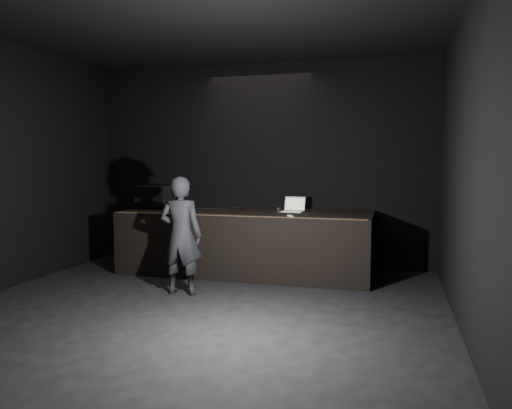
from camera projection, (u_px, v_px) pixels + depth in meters
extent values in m
plane|color=black|center=(179.00, 324.00, 5.57)|extent=(7.00, 7.00, 0.00)
cube|color=black|center=(260.00, 165.00, 8.78)|extent=(6.00, 0.10, 3.50)
cube|color=black|center=(474.00, 168.00, 4.62)|extent=(0.10, 7.00, 3.50)
cube|color=black|center=(174.00, 1.00, 5.26)|extent=(6.00, 7.00, 0.04)
cube|color=black|center=(247.00, 242.00, 8.14)|extent=(4.00, 1.50, 1.00)
cube|color=brown|center=(234.00, 216.00, 7.42)|extent=(3.92, 0.10, 0.01)
cube|color=black|center=(155.00, 197.00, 8.58)|extent=(0.63, 0.47, 0.40)
cube|color=black|center=(148.00, 198.00, 8.37)|extent=(0.56, 0.07, 0.34)
cylinder|color=black|center=(214.00, 209.00, 8.45)|extent=(0.87, 0.55, 0.02)
cube|color=silver|center=(292.00, 212.00, 7.99)|extent=(0.36, 0.26, 0.02)
cube|color=silver|center=(292.00, 211.00, 7.99)|extent=(0.30, 0.16, 0.00)
cube|color=silver|center=(295.00, 204.00, 8.12)|extent=(0.34, 0.10, 0.22)
cube|color=gold|center=(295.00, 204.00, 8.11)|extent=(0.30, 0.08, 0.18)
cylinder|color=silver|center=(185.00, 209.00, 7.82)|extent=(0.06, 0.06, 0.14)
cylinder|color=#301C9B|center=(185.00, 208.00, 7.82)|extent=(0.06, 0.06, 0.06)
cylinder|color=#9D0F0E|center=(185.00, 211.00, 7.82)|extent=(0.06, 0.06, 0.01)
cylinder|color=white|center=(280.00, 210.00, 7.83)|extent=(0.07, 0.07, 0.09)
cube|color=white|center=(290.00, 216.00, 7.25)|extent=(0.11, 0.14, 0.03)
imported|color=black|center=(181.00, 235.00, 6.78)|extent=(0.61, 0.42, 1.61)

